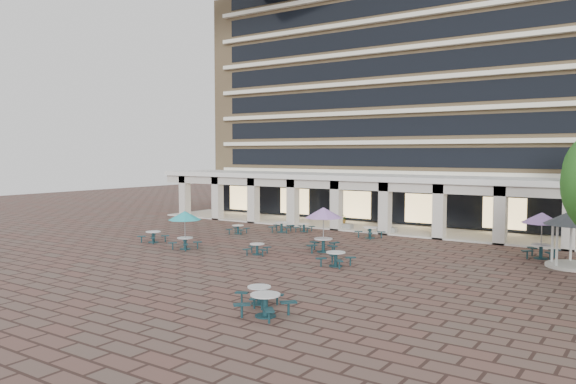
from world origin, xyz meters
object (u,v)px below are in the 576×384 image
object	(u,v)px
picnic_table_2	(265,303)
planter_right	(387,228)
picnic_table_3	(259,293)
planter_left	(344,224)

from	to	relation	value
picnic_table_2	planter_right	bearing A→B (deg)	102.85
picnic_table_3	planter_right	size ratio (longest dim) A/B	1.33
picnic_table_2	planter_left	bearing A→B (deg)	111.42
planter_left	planter_right	distance (m)	3.78
picnic_table_2	planter_right	size ratio (longest dim) A/B	1.30
picnic_table_3	planter_right	bearing A→B (deg)	124.07
picnic_table_2	planter_right	distance (m)	23.57
picnic_table_3	planter_right	world-z (taller)	planter_right
picnic_table_3	planter_left	world-z (taller)	planter_left
planter_left	planter_right	size ratio (longest dim) A/B	1.00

